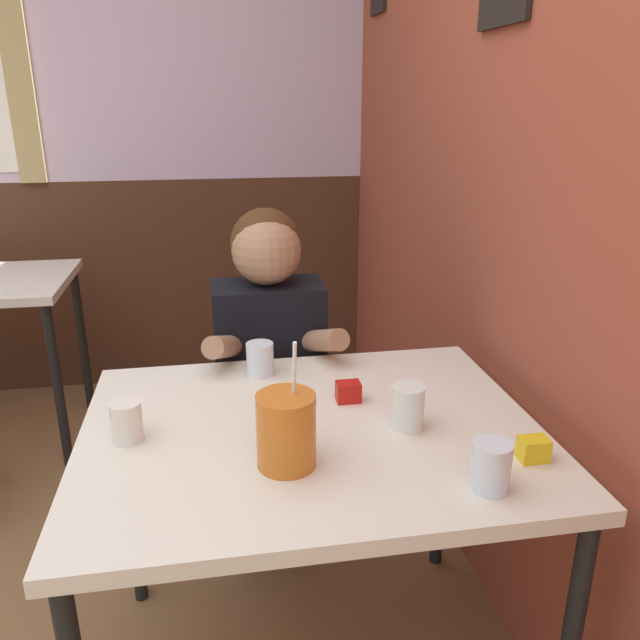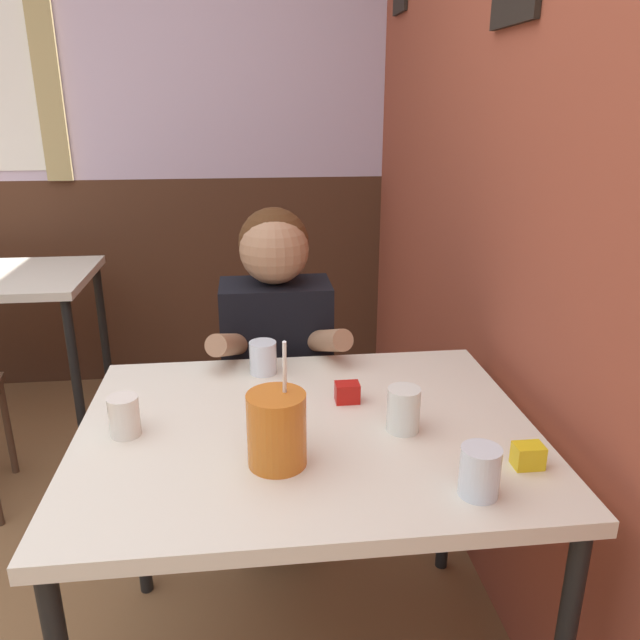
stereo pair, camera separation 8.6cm
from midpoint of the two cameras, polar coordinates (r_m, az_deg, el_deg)
brick_wall_right at (r=2.29m, az=10.42°, el=15.93°), size 0.08×4.31×2.70m
back_wall at (r=3.42m, az=-23.28°, el=15.89°), size 5.95×0.09×2.70m
main_table at (r=1.50m, az=-2.49°, el=-11.95°), size 1.05×0.82×0.77m
person_seated at (r=2.02m, az=-5.78°, el=-5.55°), size 0.42×0.41×1.18m
cocktail_pitcher at (r=1.29m, az=-5.04°, el=-10.06°), size 0.12×0.12×0.28m
glass_near_pitcher at (r=1.72m, az=-6.93°, el=-3.57°), size 0.07×0.07×0.09m
glass_center at (r=1.44m, az=6.32°, el=-7.95°), size 0.08×0.08×0.10m
glass_far_side at (r=1.46m, az=-18.89°, el=-8.81°), size 0.07×0.07×0.09m
glass_by_brick at (r=1.26m, az=13.41°, el=-12.90°), size 0.08×0.08×0.10m
condiment_ketchup at (r=1.57m, az=1.03°, el=-6.60°), size 0.06×0.04×0.05m
condiment_mustard at (r=1.39m, az=17.24°, el=-11.24°), size 0.06×0.04×0.05m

